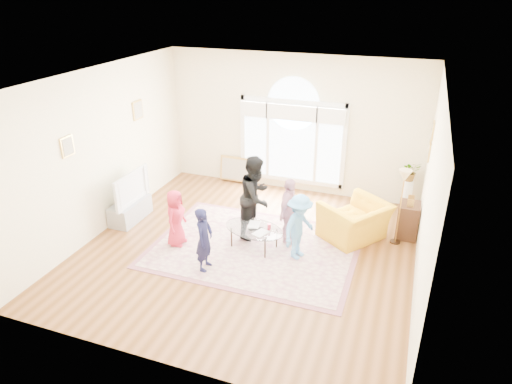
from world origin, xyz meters
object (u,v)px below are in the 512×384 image
(tv_console, at_px, (130,210))
(armchair, at_px, (354,221))
(area_rug, at_px, (255,248))
(coffee_table, at_px, (254,229))
(television, at_px, (128,187))

(tv_console, bearing_deg, armchair, 10.13)
(area_rug, height_order, armchair, armchair)
(tv_console, relative_size, coffee_table, 0.77)
(armchair, bearing_deg, television, -44.03)
(area_rug, xyz_separation_m, coffee_table, (-0.01, 0.01, 0.39))
(coffee_table, bearing_deg, armchair, 42.56)
(area_rug, xyz_separation_m, armchair, (1.70, 1.01, 0.37))
(area_rug, bearing_deg, armchair, 30.69)
(tv_console, bearing_deg, area_rug, -3.85)
(television, xyz_separation_m, armchair, (4.55, 0.81, -0.37))
(coffee_table, bearing_deg, television, -171.23)
(tv_console, bearing_deg, coffee_table, -3.61)
(area_rug, distance_m, armchair, 2.01)
(tv_console, relative_size, television, 0.87)
(coffee_table, relative_size, armchair, 1.11)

